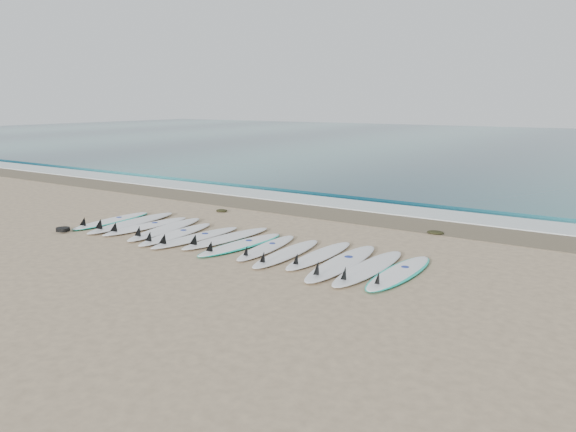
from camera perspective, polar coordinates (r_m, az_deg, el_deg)
The scene contains 22 objects.
ground at distance 12.33m, azimuth -5.64°, elevation -2.80°, with size 120.00×120.00×0.00m, color tan.
ocean at distance 42.50m, azimuth 23.53°, elevation 6.59°, with size 120.00×55.00×0.03m, color #1C545F.
wet_sand_band at distance 15.63m, azimuth 3.92°, elevation 0.34°, with size 120.00×1.80×0.01m, color brown.
foam_band at distance 16.83m, azimuth 6.30°, elevation 1.17°, with size 120.00×1.40×0.04m, color silver.
wave_crest at distance 18.15m, azimuth 8.50°, elevation 1.97°, with size 120.00×1.00×0.10m, color #1C545F.
surfboard_0 at distance 15.07m, azimuth -17.54°, elevation -0.45°, with size 0.77×2.52×0.31m.
surfboard_1 at distance 14.60m, azimuth -15.72°, elevation -0.65°, with size 0.82×2.93×0.37m.
surfboard_2 at distance 14.14m, azimuth -14.38°, elevation -1.00°, with size 0.65×2.57×0.33m.
surfboard_3 at distance 13.70m, azimuth -12.48°, elevation -1.30°, with size 1.00×2.79×0.35m.
surfboard_4 at distance 13.14m, azimuth -11.43°, elevation -1.82°, with size 0.81×2.59×0.33m.
surfboard_5 at distance 12.75m, azimuth -9.49°, elevation -2.16°, with size 0.72×2.61×0.33m.
surfboard_6 at distance 12.58m, azimuth -6.44°, elevation -2.25°, with size 0.80×2.67×0.34m.
surfboard_7 at distance 12.04m, azimuth -4.90°, elevation -2.90°, with size 0.80×2.54×0.32m.
surfboard_8 at distance 11.74m, azimuth -2.29°, elevation -3.23°, with size 0.77×2.38×0.30m.
surfboard_9 at distance 11.28m, azimuth -0.25°, elevation -3.82°, with size 0.68×2.51×0.32m.
surfboard_10 at distance 11.16m, azimuth 3.09°, elevation -4.02°, with size 0.57×2.47×0.31m.
surfboard_11 at distance 10.65m, azimuth 5.37°, elevation -4.77°, with size 0.77×2.90×0.37m.
surfboard_12 at distance 10.41m, azimuth 8.09°, elevation -5.26°, with size 0.59×2.72×0.35m.
surfboard_13 at distance 10.27m, azimuth 11.19°, elevation -5.67°, with size 0.62×2.54×0.32m.
seaweed_near at distance 15.86m, azimuth -6.75°, elevation 0.56°, with size 0.35×0.27×0.07m, color black.
seaweed_far at distance 13.57m, azimuth 14.74°, elevation -1.62°, with size 0.40×0.31×0.08m, color black.
leash_coil at distance 14.43m, azimuth -21.87°, elevation -1.26°, with size 0.46×0.36×0.11m.
Camera 1 is at (7.61, -9.20, 3.07)m, focal length 35.00 mm.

